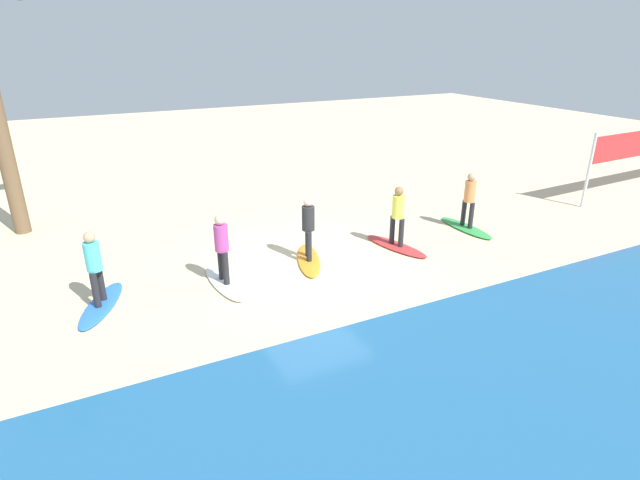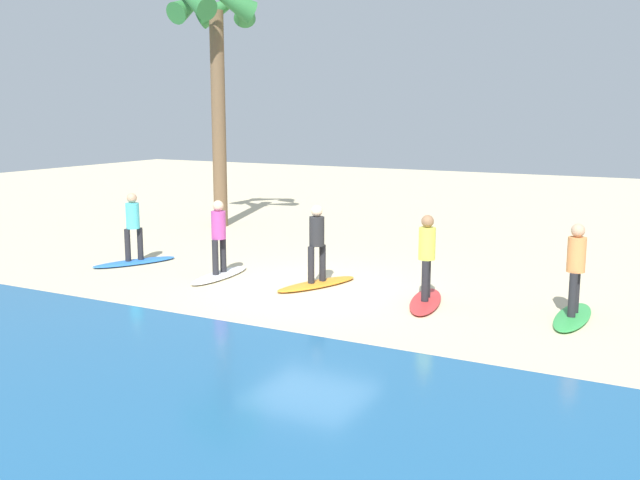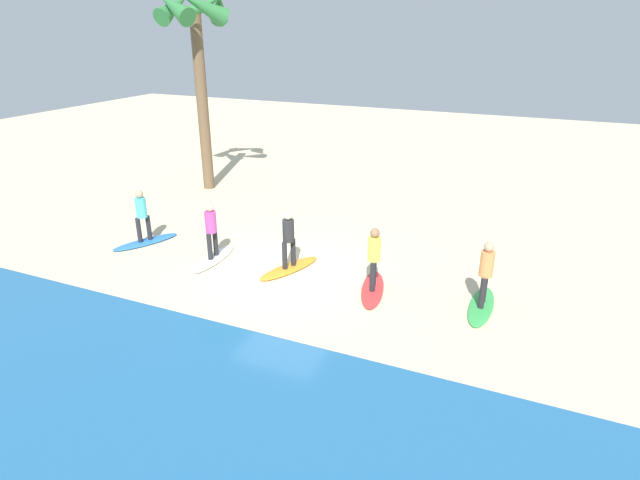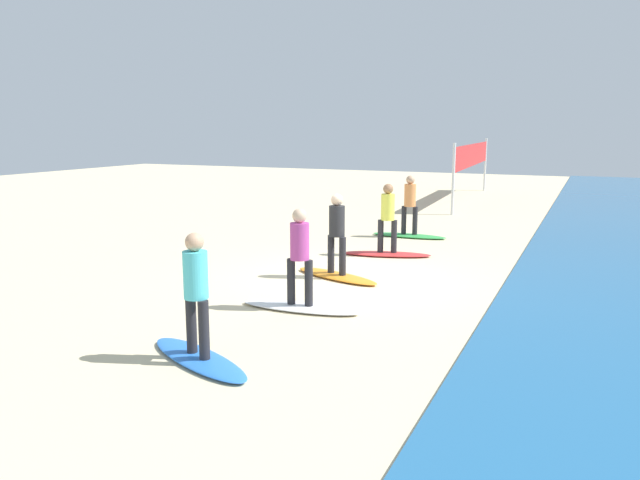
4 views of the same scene
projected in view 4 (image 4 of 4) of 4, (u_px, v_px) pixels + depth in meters
ground_plane at (347, 279)px, 12.58m from camera, size 60.00×60.00×0.00m
surfboard_green at (409, 236)px, 17.36m from camera, size 0.57×2.10×0.09m
surfer_green at (410, 200)px, 17.18m from camera, size 0.32×0.46×1.64m
surfboard_red at (387, 254)px, 14.85m from camera, size 1.05×2.17×0.09m
surfer_red at (388, 213)px, 14.68m from camera, size 0.32×0.45×1.64m
surfboard_orange at (337, 276)px, 12.68m from camera, size 1.26×2.16×0.09m
surfer_orange at (337, 228)px, 12.50m from camera, size 0.32×0.44×1.64m
surfboard_white at (300, 307)px, 10.49m from camera, size 0.68×2.13×0.09m
surfer_white at (300, 250)px, 10.31m from camera, size 0.32×0.46×1.64m
surfboard_blue at (199, 359)px, 8.16m from camera, size 1.38×2.14×0.09m
surfer_blue at (196, 286)px, 7.98m from camera, size 0.32×0.43×1.64m
volleyball_net at (472, 158)px, 25.58m from camera, size 9.09×0.49×2.50m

